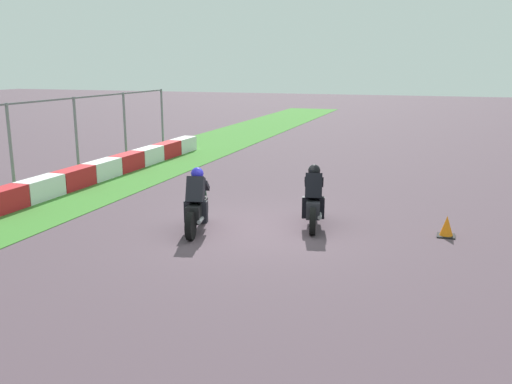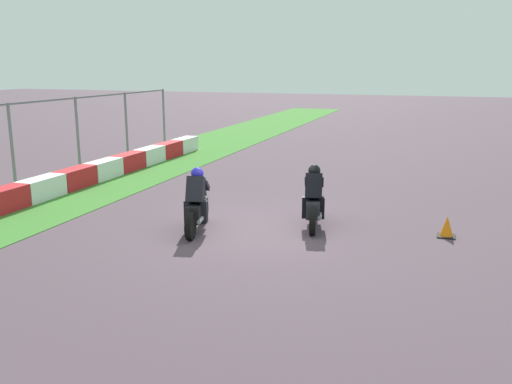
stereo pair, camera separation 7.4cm
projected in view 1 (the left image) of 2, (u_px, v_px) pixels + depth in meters
The scene contains 6 objects.
ground_plane at pixel (256, 229), 13.37m from camera, with size 120.00×120.00×0.00m, color #503E49.
grass_verge at pixel (25, 206), 15.50m from camera, with size 72.00×4.21×0.02m, color #3E7C2E.
track_barrier at pixel (21, 195), 15.46m from camera, with size 21.97×0.60×0.64m.
rider_lane_a at pixel (314, 201), 13.46m from camera, with size 2.02×0.64×1.51m.
rider_lane_b at pixel (197, 205), 13.09m from camera, with size 2.02×0.65×1.51m.
traffic_cone at pixel (447, 227), 12.74m from camera, with size 0.40×0.40×0.49m.
Camera 1 is at (-12.14, -4.12, 3.88)m, focal length 38.99 mm.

